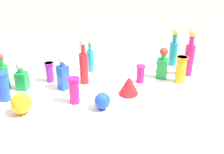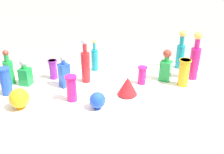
% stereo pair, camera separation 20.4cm
% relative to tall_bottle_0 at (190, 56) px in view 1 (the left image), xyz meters
% --- Properties ---
extents(display_table, '(1.91, 1.04, 0.76)m').
position_rel_tall_bottle_0_xyz_m(display_table, '(-0.73, -0.18, -0.25)').
color(display_table, white).
rests_on(display_table, ground).
extents(tall_bottle_0, '(0.08, 0.08, 0.43)m').
position_rel_tall_bottle_0_xyz_m(tall_bottle_0, '(0.00, 0.00, 0.00)').
color(tall_bottle_0, '#C61972').
rests_on(tall_bottle_0, display_table).
extents(tall_bottle_1, '(0.08, 0.08, 0.39)m').
position_rel_tall_bottle_0_xyz_m(tall_bottle_1, '(-0.95, -0.01, -0.02)').
color(tall_bottle_1, red).
rests_on(tall_bottle_1, display_table).
extents(tall_bottle_2, '(0.06, 0.06, 0.30)m').
position_rel_tall_bottle_0_xyz_m(tall_bottle_2, '(-0.88, 0.24, -0.07)').
color(tall_bottle_2, teal).
rests_on(tall_bottle_2, display_table).
extents(tall_bottle_3, '(0.08, 0.08, 0.38)m').
position_rel_tall_bottle_0_xyz_m(tall_bottle_3, '(-0.04, 0.25, -0.02)').
color(tall_bottle_3, teal).
rests_on(tall_bottle_3, display_table).
extents(tall_bottle_4, '(0.08, 0.08, 0.30)m').
position_rel_tall_bottle_0_xyz_m(tall_bottle_4, '(-1.60, -0.00, -0.07)').
color(tall_bottle_4, '#198C38').
rests_on(tall_bottle_4, display_table).
extents(square_decanter_0, '(0.11, 0.11, 0.24)m').
position_rel_tall_bottle_0_xyz_m(square_decanter_0, '(-1.46, -0.03, -0.09)').
color(square_decanter_0, '#198C38').
rests_on(square_decanter_0, display_table).
extents(square_decanter_1, '(0.13, 0.13, 0.28)m').
position_rel_tall_bottle_0_xyz_m(square_decanter_1, '(-0.26, -0.02, -0.07)').
color(square_decanter_1, '#198C38').
rests_on(square_decanter_1, display_table).
extents(square_decanter_2, '(0.11, 0.11, 0.28)m').
position_rel_tall_bottle_0_xyz_m(square_decanter_2, '(-1.13, -0.09, -0.07)').
color(square_decanter_2, blue).
rests_on(square_decanter_2, display_table).
extents(slender_vase_0, '(0.10, 0.10, 0.23)m').
position_rel_tall_bottle_0_xyz_m(slender_vase_0, '(-0.13, -0.13, -0.06)').
color(slender_vase_0, orange).
rests_on(slender_vase_0, display_table).
extents(slender_vase_1, '(0.08, 0.08, 0.17)m').
position_rel_tall_bottle_0_xyz_m(slender_vase_1, '(-1.24, 0.07, -0.09)').
color(slender_vase_1, purple).
rests_on(slender_vase_1, display_table).
extents(slender_vase_2, '(0.09, 0.09, 0.20)m').
position_rel_tall_bottle_0_xyz_m(slender_vase_2, '(-1.05, -0.33, -0.08)').
color(slender_vase_2, '#C61972').
rests_on(slender_vase_2, display_table).
extents(slender_vase_3, '(0.09, 0.09, 0.23)m').
position_rel_tall_bottle_0_xyz_m(slender_vase_3, '(-1.57, -0.20, -0.07)').
color(slender_vase_3, blue).
rests_on(slender_vase_3, display_table).
extents(slender_vase_4, '(0.08, 0.08, 0.16)m').
position_rel_tall_bottle_0_xyz_m(slender_vase_4, '(-0.47, -0.07, -0.10)').
color(slender_vase_4, '#C61972').
rests_on(slender_vase_4, display_table).
extents(fluted_vase_0, '(0.16, 0.16, 0.15)m').
position_rel_tall_bottle_0_xyz_m(fluted_vase_0, '(-0.62, -0.27, -0.11)').
color(fluted_vase_0, red).
rests_on(fluted_vase_0, display_table).
extents(round_bowl_0, '(0.15, 0.15, 0.15)m').
position_rel_tall_bottle_0_xyz_m(round_bowl_0, '(-1.41, -0.41, -0.11)').
color(round_bowl_0, orange).
rests_on(round_bowl_0, display_table).
extents(round_bowl_1, '(0.12, 0.12, 0.13)m').
position_rel_tall_bottle_0_xyz_m(round_bowl_1, '(-0.86, -0.45, -0.12)').
color(round_bowl_1, blue).
rests_on(round_bowl_1, display_table).
extents(price_tag_left, '(0.05, 0.02, 0.04)m').
position_rel_tall_bottle_0_xyz_m(price_tag_left, '(-0.88, -0.57, -0.17)').
color(price_tag_left, white).
rests_on(price_tag_left, display_table).
extents(price_tag_center, '(0.06, 0.03, 0.03)m').
position_rel_tall_bottle_0_xyz_m(price_tag_center, '(-0.08, -0.58, -0.17)').
color(price_tag_center, white).
rests_on(price_tag_center, display_table).
extents(price_tag_right, '(0.06, 0.02, 0.04)m').
position_rel_tall_bottle_0_xyz_m(price_tag_right, '(-0.36, -0.60, -0.17)').
color(price_tag_right, white).
rests_on(price_tag_right, display_table).
extents(cardboard_box_behind_left, '(0.59, 0.50, 0.43)m').
position_rel_tall_bottle_0_xyz_m(cardboard_box_behind_left, '(-0.63, 1.03, -0.77)').
color(cardboard_box_behind_left, tan).
rests_on(cardboard_box_behind_left, ground).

